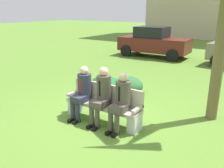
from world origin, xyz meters
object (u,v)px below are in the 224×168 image
at_px(park_bench, 104,104).
at_px(shrub_near_bench, 105,85).
at_px(seated_man_right, 121,99).
at_px(seated_man_left, 82,90).
at_px(seated_man_middle, 102,93).
at_px(parked_car_near, 153,42).
at_px(shrub_mid_lawn, 110,90).
at_px(shrub_far_lawn, 129,86).

relative_size(park_bench, shrub_near_bench, 2.03).
relative_size(park_bench, seated_man_right, 1.49).
bearing_deg(seated_man_left, seated_man_middle, 0.49).
relative_size(seated_man_middle, parked_car_near, 0.35).
distance_m(park_bench, shrub_mid_lawn, 1.26).
relative_size(seated_man_right, shrub_far_lawn, 1.41).
relative_size(shrub_far_lawn, parked_car_near, 0.24).
bearing_deg(shrub_near_bench, shrub_mid_lawn, -41.95).
xyz_separation_m(seated_man_left, parked_car_near, (-1.93, 8.40, 0.11)).
bearing_deg(shrub_near_bench, seated_man_right, -45.75).
distance_m(seated_man_left, shrub_far_lawn, 2.17).
bearing_deg(shrub_far_lawn, seated_man_right, -64.37).
height_order(seated_man_middle, shrub_far_lawn, seated_man_middle).
bearing_deg(parked_car_near, shrub_mid_lawn, -75.15).
height_order(shrub_far_lawn, parked_car_near, parked_car_near).
relative_size(seated_man_middle, shrub_mid_lawn, 1.18).
xyz_separation_m(seated_man_middle, shrub_mid_lawn, (-0.62, 1.23, -0.40)).
bearing_deg(shrub_near_bench, park_bench, -55.00).
xyz_separation_m(seated_man_left, shrub_far_lawn, (0.09, 2.12, -0.44)).
bearing_deg(shrub_mid_lawn, shrub_near_bench, 138.05).
relative_size(seated_man_left, seated_man_middle, 0.96).
bearing_deg(shrub_mid_lawn, seated_man_right, -47.28).
relative_size(park_bench, shrub_mid_lawn, 1.69).
relative_size(seated_man_middle, shrub_far_lawn, 1.47).
bearing_deg(shrub_far_lawn, park_bench, -76.88).
bearing_deg(seated_man_left, shrub_far_lawn, 87.46).
relative_size(seated_man_left, parked_car_near, 0.33).
height_order(park_bench, shrub_near_bench, park_bench).
height_order(park_bench, seated_man_right, seated_man_right).
bearing_deg(seated_man_middle, park_bench, 102.42).
relative_size(park_bench, seated_man_middle, 1.43).
relative_size(seated_man_right, parked_car_near, 0.33).
xyz_separation_m(shrub_far_lawn, parked_car_near, (-2.03, 6.28, 0.55)).
relative_size(shrub_near_bench, parked_car_near, 0.24).
bearing_deg(seated_man_right, parked_car_near, 109.91).
height_order(seated_man_middle, shrub_near_bench, seated_man_middle).
distance_m(seated_man_middle, parked_car_near, 8.76).
height_order(park_bench, seated_man_middle, seated_man_middle).
distance_m(shrub_near_bench, shrub_far_lawn, 0.76).
distance_m(seated_man_right, parked_car_near, 8.93).
bearing_deg(parked_car_near, seated_man_right, -70.09).
bearing_deg(seated_man_left, park_bench, 12.67).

